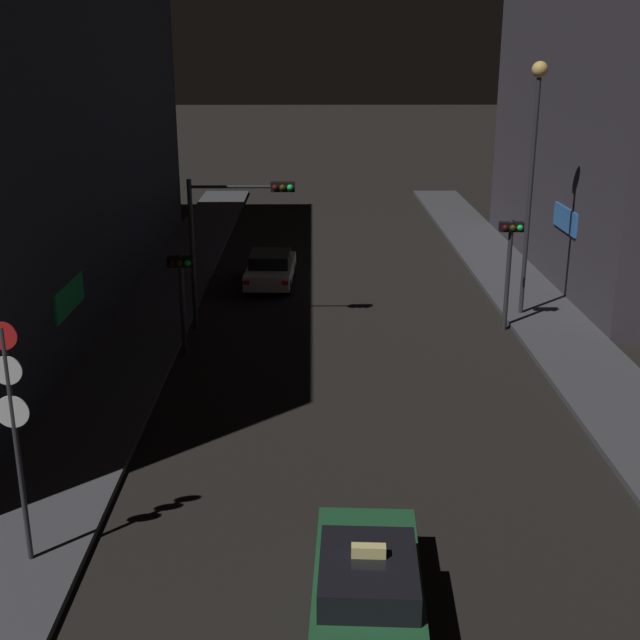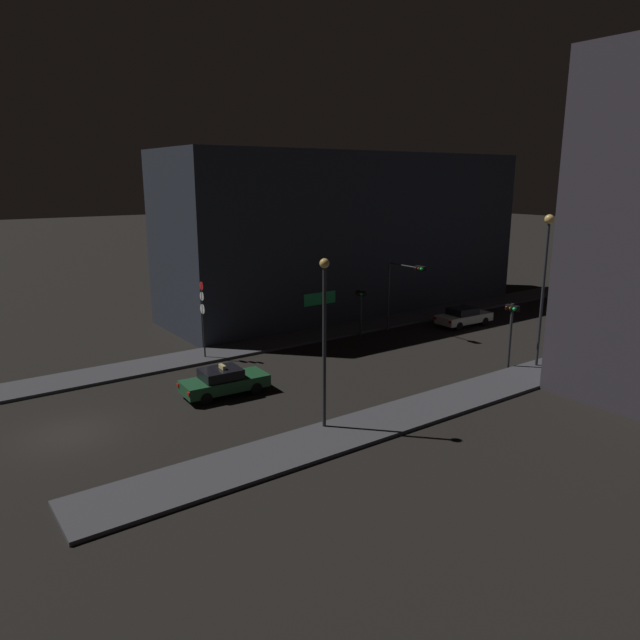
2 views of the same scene
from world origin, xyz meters
The scene contains 9 objects.
sidewalk_left centered at (-7.07, 25.05, 0.08)m, with size 2.90×54.09×0.17m, color #424247.
sidewalk_right centered at (7.07, 25.05, 0.08)m, with size 2.90×54.09×0.17m, color #424247.
taxi centered at (-0.40, 7.66, 0.74)m, with size 2.03×4.54×1.62m.
far_car centered at (-3.01, 28.86, 0.73)m, with size 1.99×4.52×1.42m.
traffic_light_overhead centered at (-4.04, 23.35, 3.74)m, with size 3.58×0.42×5.19m.
traffic_light_left_kerb centered at (-5.37, 20.78, 2.39)m, with size 0.80×0.42×3.29m.
traffic_light_right_kerb centered at (5.37, 23.12, 2.77)m, with size 0.80×0.42×3.88m.
sign_pole_left centered at (-6.59, 9.45, 2.96)m, with size 0.61×0.10×4.67m.
street_lamp_far_block centered at (6.28, 24.57, 6.13)m, with size 0.54×0.54×8.74m.
Camera 1 is at (-1.30, -3.83, 9.20)m, focal length 46.11 mm.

